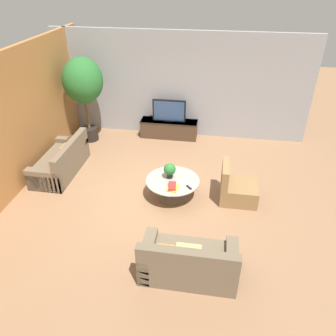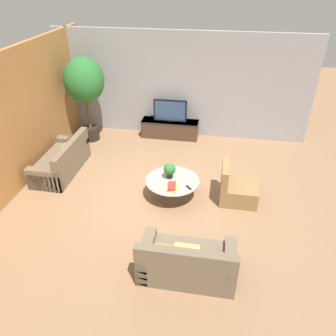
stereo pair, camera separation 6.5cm
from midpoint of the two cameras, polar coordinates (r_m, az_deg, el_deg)
ground_plane at (r=7.50m, az=-1.77°, el=-4.60°), size 24.00×24.00×0.00m
back_wall_stone at (r=9.71m, az=1.73°, el=14.18°), size 7.40×0.12×3.00m
side_wall_left at (r=8.11m, az=-25.15°, el=7.42°), size 0.12×7.40×3.00m
media_console at (r=9.89m, az=0.00°, el=6.89°), size 1.70×0.50×0.52m
television at (r=9.66m, az=0.00°, el=9.94°), size 0.97×0.13×0.64m
coffee_table at (r=7.24m, az=0.56°, el=-2.97°), size 1.18×1.18×0.45m
couch_by_wall at (r=8.56m, az=-18.24°, el=1.03°), size 0.84×1.81×0.84m
couch_near_entry at (r=5.63m, az=3.25°, el=-16.07°), size 1.59×0.84×0.84m
armchair_wicker at (r=7.36m, az=11.57°, el=-3.53°), size 0.80×0.76×0.86m
potted_palm_tall at (r=9.50m, az=-14.75°, el=14.01°), size 1.09×1.09×2.41m
potted_plant_tabletop at (r=7.13m, az=0.03°, el=-0.30°), size 0.26×0.26×0.35m
book_stack at (r=6.89m, az=0.52°, el=-3.34°), size 0.25×0.33×0.08m
remote_black at (r=6.94m, az=3.39°, el=-3.38°), size 0.14×0.15×0.02m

